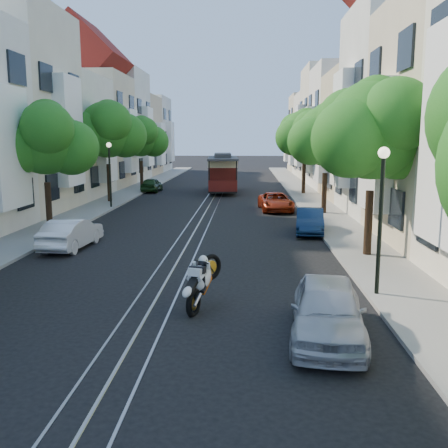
# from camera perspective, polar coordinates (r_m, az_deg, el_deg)

# --- Properties ---
(ground) EXTENTS (200.00, 200.00, 0.00)m
(ground) POSITION_cam_1_polar(r_m,az_deg,el_deg) (38.31, -1.24, 2.95)
(ground) COLOR black
(ground) RESTS_ON ground
(sidewalk_east) EXTENTS (2.50, 80.00, 0.12)m
(sidewalk_east) POSITION_cam_1_polar(r_m,az_deg,el_deg) (38.50, 9.61, 2.94)
(sidewalk_east) COLOR gray
(sidewalk_east) RESTS_ON ground
(sidewalk_west) EXTENTS (2.50, 80.00, 0.12)m
(sidewalk_west) POSITION_cam_1_polar(r_m,az_deg,el_deg) (39.45, -11.82, 3.03)
(sidewalk_west) COLOR gray
(sidewalk_west) RESTS_ON ground
(rail_left) EXTENTS (0.06, 80.00, 0.02)m
(rail_left) POSITION_cam_1_polar(r_m,az_deg,el_deg) (38.35, -2.06, 2.97)
(rail_left) COLOR gray
(rail_left) RESTS_ON ground
(rail_slot) EXTENTS (0.06, 80.00, 0.02)m
(rail_slot) POSITION_cam_1_polar(r_m,az_deg,el_deg) (38.30, -1.24, 2.96)
(rail_slot) COLOR gray
(rail_slot) RESTS_ON ground
(rail_right) EXTENTS (0.06, 80.00, 0.02)m
(rail_right) POSITION_cam_1_polar(r_m,az_deg,el_deg) (38.27, -0.41, 2.96)
(rail_right) COLOR gray
(rail_right) RESTS_ON ground
(lane_line) EXTENTS (0.08, 80.00, 0.01)m
(lane_line) POSITION_cam_1_polar(r_m,az_deg,el_deg) (38.31, -1.24, 2.95)
(lane_line) COLOR tan
(lane_line) RESTS_ON ground
(townhouses_east) EXTENTS (7.75, 72.00, 12.00)m
(townhouses_east) POSITION_cam_1_polar(r_m,az_deg,el_deg) (39.01, 16.70, 10.30)
(townhouses_east) COLOR beige
(townhouses_east) RESTS_ON ground
(townhouses_west) EXTENTS (7.75, 72.00, 11.76)m
(townhouses_west) POSITION_cam_1_polar(r_m,az_deg,el_deg) (40.53, -18.54, 10.02)
(townhouses_west) COLOR silver
(townhouses_west) RESTS_ON ground
(tree_e_b) EXTENTS (4.93, 4.08, 6.68)m
(tree_e_b) POSITION_cam_1_polar(r_m,az_deg,el_deg) (19.51, 16.84, 9.99)
(tree_e_b) COLOR black
(tree_e_b) RESTS_ON ground
(tree_e_c) EXTENTS (4.84, 3.99, 6.52)m
(tree_e_c) POSITION_cam_1_polar(r_m,az_deg,el_deg) (30.30, 11.71, 9.69)
(tree_e_c) COLOR black
(tree_e_c) RESTS_ON ground
(tree_e_d) EXTENTS (5.01, 4.16, 6.85)m
(tree_e_d) POSITION_cam_1_polar(r_m,az_deg,el_deg) (41.20, 9.31, 10.08)
(tree_e_d) COLOR black
(tree_e_d) RESTS_ON ground
(tree_w_b) EXTENTS (4.72, 3.87, 6.27)m
(tree_w_b) POSITION_cam_1_polar(r_m,az_deg,el_deg) (25.82, -19.69, 8.92)
(tree_w_b) COLOR black
(tree_w_b) RESTS_ON ground
(tree_w_c) EXTENTS (5.13, 4.28, 7.09)m
(tree_w_c) POSITION_cam_1_polar(r_m,az_deg,el_deg) (36.26, -13.12, 10.35)
(tree_w_c) COLOR black
(tree_w_c) RESTS_ON ground
(tree_w_d) EXTENTS (4.84, 3.99, 6.52)m
(tree_w_d) POSITION_cam_1_polar(r_m,az_deg,el_deg) (46.94, -9.45, 9.69)
(tree_w_d) COLOR black
(tree_w_d) RESTS_ON ground
(lamp_east) EXTENTS (0.32, 0.32, 4.16)m
(lamp_east) POSITION_cam_1_polar(r_m,az_deg,el_deg) (14.55, 17.55, 2.74)
(lamp_east) COLOR black
(lamp_east) RESTS_ON ground
(lamp_west) EXTENTS (0.32, 0.32, 4.16)m
(lamp_west) POSITION_cam_1_polar(r_m,az_deg,el_deg) (33.20, -12.95, 6.60)
(lamp_west) COLOR black
(lamp_west) RESTS_ON ground
(sportbike_rider) EXTENTS (0.88, 1.94, 1.40)m
(sportbike_rider) POSITION_cam_1_polar(r_m,az_deg,el_deg) (13.37, -2.67, -6.34)
(sportbike_rider) COLOR black
(sportbike_rider) RESTS_ON ground
(cable_car) EXTENTS (2.84, 7.93, 3.01)m
(cable_car) POSITION_cam_1_polar(r_m,az_deg,el_deg) (42.79, -0.15, 6.05)
(cable_car) COLOR black
(cable_car) RESTS_ON ground
(parked_car_e_near) EXTENTS (2.11, 4.19, 1.37)m
(parked_car_e_near) POSITION_cam_1_polar(r_m,az_deg,el_deg) (11.66, 11.76, -9.56)
(parked_car_e_near) COLOR #A5A8B1
(parked_car_e_near) RESTS_ON ground
(parked_car_e_mid) EXTENTS (1.63, 3.73, 1.19)m
(parked_car_e_mid) POSITION_cam_1_polar(r_m,az_deg,el_deg) (24.33, 9.77, 0.34)
(parked_car_e_mid) COLOR #0D2041
(parked_car_e_mid) RESTS_ON ground
(parked_car_e_far) EXTENTS (2.26, 4.31, 1.16)m
(parked_car_e_far) POSITION_cam_1_polar(r_m,az_deg,el_deg) (31.71, 5.93, 2.54)
(parked_car_e_far) COLOR maroon
(parked_car_e_far) RESTS_ON ground
(parked_car_w_mid) EXTENTS (1.64, 3.92, 1.26)m
(parked_car_w_mid) POSITION_cam_1_polar(r_m,az_deg,el_deg) (21.62, -17.04, -1.03)
(parked_car_w_mid) COLOR silver
(parked_car_w_mid) RESTS_ON ground
(parked_car_w_far) EXTENTS (1.50, 3.57, 1.21)m
(parked_car_w_far) POSITION_cam_1_polar(r_m,az_deg,el_deg) (43.38, -8.26, 4.44)
(parked_car_w_far) COLOR #183716
(parked_car_w_far) RESTS_ON ground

